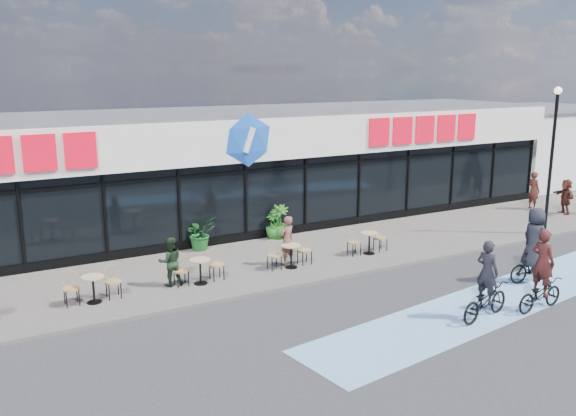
% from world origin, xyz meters
% --- Properties ---
extents(ground, '(120.00, 120.00, 0.00)m').
position_xyz_m(ground, '(0.00, 0.00, 0.00)').
color(ground, '#28282B').
rests_on(ground, ground).
extents(sidewalk, '(44.00, 5.00, 0.10)m').
position_xyz_m(sidewalk, '(0.00, 4.50, 0.05)').
color(sidewalk, '#5F5854').
rests_on(sidewalk, ground).
extents(bike_lane, '(14.17, 4.13, 0.01)m').
position_xyz_m(bike_lane, '(4.00, -1.50, 0.01)').
color(bike_lane, '#6999C7').
rests_on(bike_lane, ground).
extents(building, '(30.60, 6.57, 4.75)m').
position_xyz_m(building, '(-0.00, 9.93, 2.34)').
color(building, black).
rests_on(building, ground).
extents(neighbour_building, '(9.20, 7.20, 4.11)m').
position_xyz_m(neighbour_building, '(20.50, 11.00, 2.06)').
color(neighbour_building, silver).
rests_on(neighbour_building, ground).
extents(lamp_post, '(0.28, 0.28, 5.49)m').
position_xyz_m(lamp_post, '(10.32, 2.30, 3.34)').
color(lamp_post, black).
rests_on(lamp_post, sidewalk).
extents(bistro_set_2, '(1.54, 0.62, 0.90)m').
position_xyz_m(bistro_set_2, '(-6.18, 3.54, 0.56)').
color(bistro_set_2, tan).
rests_on(bistro_set_2, sidewalk).
extents(bistro_set_3, '(1.54, 0.62, 0.90)m').
position_xyz_m(bistro_set_3, '(-3.15, 3.54, 0.56)').
color(bistro_set_3, tan).
rests_on(bistro_set_3, sidewalk).
extents(bistro_set_4, '(1.54, 0.62, 0.90)m').
position_xyz_m(bistro_set_4, '(-0.11, 3.54, 0.56)').
color(bistro_set_4, tan).
rests_on(bistro_set_4, sidewalk).
extents(bistro_set_5, '(1.54, 0.62, 0.90)m').
position_xyz_m(bistro_set_5, '(2.92, 3.54, 0.56)').
color(bistro_set_5, tan).
rests_on(bistro_set_5, sidewalk).
extents(potted_plant_left, '(1.21, 1.11, 1.17)m').
position_xyz_m(potted_plant_left, '(-1.88, 6.73, 0.68)').
color(potted_plant_left, '#16501D').
rests_on(potted_plant_left, sidewalk).
extents(potted_plant_mid, '(0.81, 0.81, 1.03)m').
position_xyz_m(potted_plant_mid, '(0.98, 6.71, 0.62)').
color(potted_plant_mid, '#1F631C').
rests_on(potted_plant_mid, sidewalk).
extents(potted_plant_right, '(0.98, 0.98, 1.24)m').
position_xyz_m(potted_plant_right, '(1.18, 6.66, 0.72)').
color(potted_plant_right, '#215518').
rests_on(potted_plant_right, sidewalk).
extents(patron_left, '(0.68, 0.55, 1.60)m').
position_xyz_m(patron_left, '(-0.09, 3.76, 0.90)').
color(patron_left, brown).
rests_on(patron_left, sidewalk).
extents(patron_right, '(0.76, 0.63, 1.44)m').
position_xyz_m(patron_right, '(-3.94, 3.74, 0.82)').
color(patron_right, black).
rests_on(patron_right, sidewalk).
extents(pedestrian_a, '(0.93, 1.48, 1.52)m').
position_xyz_m(pedestrian_a, '(13.81, 4.07, 0.86)').
color(pedestrian_a, '#421E17').
rests_on(pedestrian_a, sidewalk).
extents(pedestrian_b, '(0.46, 0.65, 1.69)m').
position_xyz_m(pedestrian_b, '(13.38, 5.37, 0.94)').
color(pedestrian_b, '#431E18').
rests_on(pedestrian_b, sidewalk).
extents(cyclist_a, '(1.90, 0.97, 2.07)m').
position_xyz_m(cyclist_a, '(2.30, -2.26, 0.68)').
color(cyclist_a, black).
rests_on(cyclist_a, ground).
extents(cyclist_b, '(1.61, 0.97, 2.27)m').
position_xyz_m(cyclist_b, '(5.62, -0.97, 1.00)').
color(cyclist_b, black).
rests_on(cyclist_b, ground).
extents(cyclist_c, '(1.71, 0.69, 2.20)m').
position_xyz_m(cyclist_c, '(4.01, -2.55, 0.75)').
color(cyclist_c, black).
rests_on(cyclist_c, ground).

